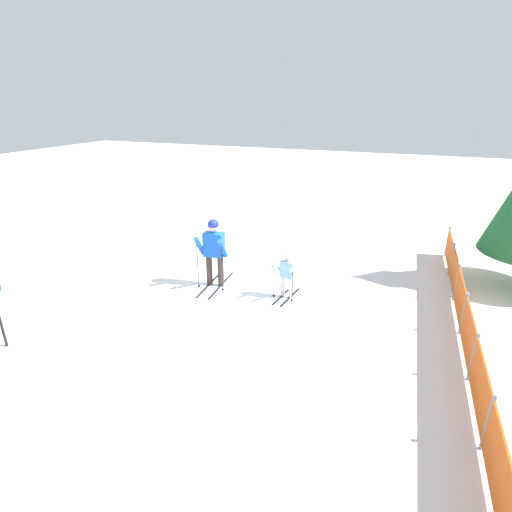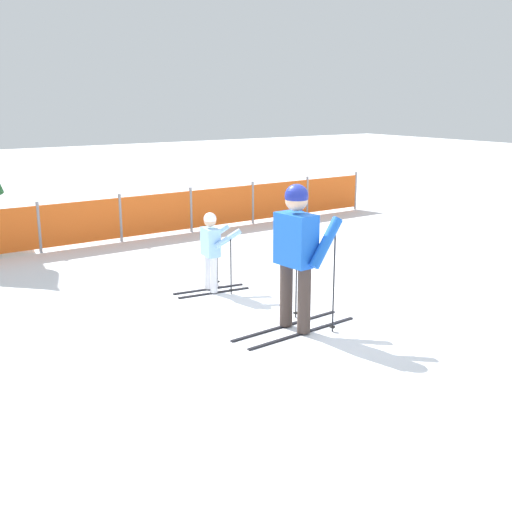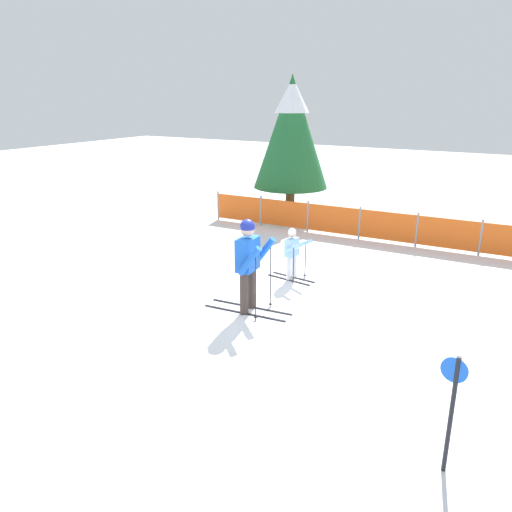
{
  "view_description": "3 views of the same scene",
  "coord_description": "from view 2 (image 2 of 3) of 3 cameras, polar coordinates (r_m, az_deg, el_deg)",
  "views": [
    {
      "loc": [
        8.1,
        4.25,
        4.55
      ],
      "look_at": [
        -0.35,
        0.87,
        0.95
      ],
      "focal_mm": 28.0,
      "sensor_mm": 36.0,
      "label": 1
    },
    {
      "loc": [
        -4.8,
        -6.05,
        2.76
      ],
      "look_at": [
        -0.29,
        0.57,
        0.76
      ],
      "focal_mm": 45.0,
      "sensor_mm": 36.0,
      "label": 2
    },
    {
      "loc": [
        4.2,
        -7.68,
        3.92
      ],
      "look_at": [
        -0.53,
        0.5,
        0.84
      ],
      "focal_mm": 35.0,
      "sensor_mm": 36.0,
      "label": 3
    }
  ],
  "objects": [
    {
      "name": "safety_fence",
      "position": [
        13.04,
        -8.81,
        3.74
      ],
      "size": [
        11.06,
        0.32,
        0.94
      ],
      "rotation": [
        0.0,
        0.0,
        0.02
      ],
      "color": "gray",
      "rests_on": "ground_plane"
    },
    {
      "name": "skier_child",
      "position": [
        9.18,
        -3.95,
        0.94
      ],
      "size": [
        1.12,
        0.55,
        1.17
      ],
      "rotation": [
        0.0,
        0.0,
        -0.12
      ],
      "color": "black",
      "rests_on": "ground_plane"
    },
    {
      "name": "ground_plane",
      "position": [
        8.2,
        3.92,
        -5.68
      ],
      "size": [
        60.0,
        60.0,
        0.0
      ],
      "primitive_type": "plane",
      "color": "white"
    },
    {
      "name": "skier_adult",
      "position": [
        7.56,
        3.68,
        1.0
      ],
      "size": [
        1.71,
        0.78,
        1.78
      ],
      "rotation": [
        0.0,
        0.0,
        0.08
      ],
      "color": "black",
      "rests_on": "ground_plane"
    }
  ]
}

